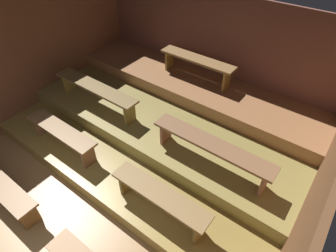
{
  "coord_description": "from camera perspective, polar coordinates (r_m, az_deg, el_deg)",
  "views": [
    {
      "loc": [
        2.56,
        0.08,
        3.97
      ],
      "look_at": [
        0.27,
        3.13,
        0.6
      ],
      "focal_mm": 29.62,
      "sensor_mm": 36.0,
      "label": 1
    }
  ],
  "objects": [
    {
      "name": "bench_middle_right",
      "position": [
        4.32,
        8.97,
        -4.3
      ],
      "size": [
        2.02,
        0.33,
        0.46
      ],
      "color": "#885F3F",
      "rests_on": "platform_middle"
    },
    {
      "name": "platform_lower",
      "position": [
        5.58,
        -1.64,
        -2.06
      ],
      "size": [
        5.53,
        3.64,
        0.27
      ],
      "primitive_type": "cube",
      "color": "olive",
      "rests_on": "ground"
    },
    {
      "name": "bench_lower_left",
      "position": [
        5.26,
        -21.08,
        -1.37
      ],
      "size": [
        1.57,
        0.33,
        0.46
      ],
      "color": "olive",
      "rests_on": "platform_lower"
    },
    {
      "name": "bench_middle_left",
      "position": [
        5.67,
        -14.67,
        7.25
      ],
      "size": [
        2.02,
        0.33,
        0.46
      ],
      "color": "olive",
      "rests_on": "platform_middle"
    },
    {
      "name": "platform_middle",
      "position": [
        5.7,
        1.38,
        2.63
      ],
      "size": [
        5.53,
        2.65,
        0.27
      ],
      "primitive_type": "cube",
      "color": "olive",
      "rests_on": "platform_lower"
    },
    {
      "name": "wall_left",
      "position": [
        6.49,
        -26.32,
        12.12
      ],
      "size": [
        0.06,
        5.84,
        2.47
      ],
      "primitive_type": "cube",
      "color": "brown",
      "rests_on": "ground"
    },
    {
      "name": "wall_back",
      "position": [
        6.25,
        9.07,
        14.86
      ],
      "size": [
        6.33,
        0.06,
        2.47
      ],
      "primitive_type": "cube",
      "color": "brown",
      "rests_on": "ground"
    },
    {
      "name": "ground",
      "position": [
        5.35,
        -6.29,
        -7.54
      ],
      "size": [
        6.33,
        5.84,
        0.08
      ],
      "primitive_type": "cube",
      "color": "olive"
    },
    {
      "name": "platform_upper",
      "position": [
        6.04,
        5.46,
        8.04
      ],
      "size": [
        5.53,
        1.22,
        0.27
      ],
      "primitive_type": "cube",
      "color": "#9B6841",
      "rests_on": "platform_middle"
    },
    {
      "name": "wall_right",
      "position": [
        3.67,
        27.54,
        -13.43
      ],
      "size": [
        0.06,
        5.84,
        2.47
      ],
      "primitive_type": "cube",
      "color": "brown",
      "rests_on": "ground"
    },
    {
      "name": "bench_lower_right",
      "position": [
        4.03,
        -1.67,
        -14.47
      ],
      "size": [
        1.57,
        0.33,
        0.46
      ],
      "color": "olive",
      "rests_on": "platform_lower"
    },
    {
      "name": "bench_upper_center",
      "position": [
        5.91,
        5.98,
        12.92
      ],
      "size": [
        1.66,
        0.33,
        0.46
      ],
      "color": "olive",
      "rests_on": "platform_upper"
    }
  ]
}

